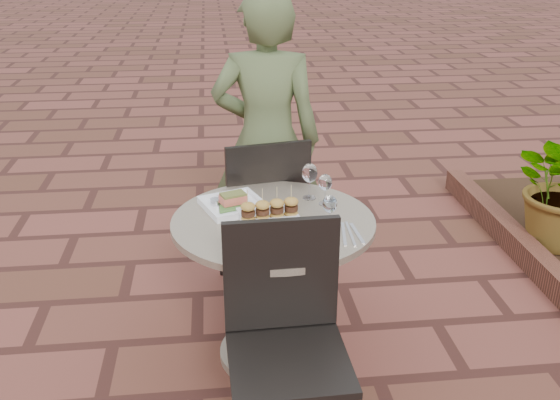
{
  "coord_description": "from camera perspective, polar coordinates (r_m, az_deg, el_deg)",
  "views": [
    {
      "loc": [
        -0.29,
        -2.64,
        1.9
      ],
      "look_at": [
        -0.01,
        -0.17,
        0.82
      ],
      "focal_mm": 40.0,
      "sensor_mm": 36.0,
      "label": 1
    }
  ],
  "objects": [
    {
      "name": "wine_glass_far",
      "position": [
        2.86,
        4.15,
        1.54
      ],
      "size": [
        0.06,
        0.06,
        0.15
      ],
      "color": "white",
      "rests_on": "cafe_table"
    },
    {
      "name": "diner",
      "position": [
        3.46,
        -1.23,
        5.4
      ],
      "size": [
        0.66,
        0.48,
        1.65
      ],
      "primitive_type": "imported",
      "rotation": [
        0.0,
        0.0,
        2.99
      ],
      "color": "#4A5730",
      "rests_on": "ground"
    },
    {
      "name": "plate_tuna",
      "position": [
        2.58,
        -0.57,
        -3.1
      ],
      "size": [
        0.27,
        0.27,
        0.03
      ],
      "rotation": [
        0.0,
        0.0,
        0.07
      ],
      "color": "white",
      "rests_on": "cafe_table"
    },
    {
      "name": "cutlery_set",
      "position": [
        2.63,
        6.47,
        -3.07
      ],
      "size": [
        0.1,
        0.23,
        0.0
      ],
      "primitive_type": null,
      "rotation": [
        0.0,
        0.0,
        -0.01
      ],
      "color": "silver",
      "rests_on": "cafe_table"
    },
    {
      "name": "chair_far",
      "position": [
        3.32,
        -1.49,
        -0.54
      ],
      "size": [
        0.51,
        0.51,
        0.93
      ],
      "rotation": [
        0.0,
        0.0,
        3.32
      ],
      "color": "black",
      "rests_on": "ground"
    },
    {
      "name": "ground",
      "position": [
        3.27,
        -0.11,
        -12.07
      ],
      "size": [
        60.0,
        60.0,
        0.0
      ],
      "primitive_type": "plane",
      "color": "brown",
      "rests_on": "ground"
    },
    {
      "name": "cafe_table",
      "position": [
        2.86,
        -0.6,
        -6.21
      ],
      "size": [
        0.9,
        0.9,
        0.73
      ],
      "color": "gray",
      "rests_on": "ground"
    },
    {
      "name": "wine_glass_mid",
      "position": [
        2.92,
        2.73,
        2.4
      ],
      "size": [
        0.07,
        0.07,
        0.17
      ],
      "color": "white",
      "rests_on": "cafe_table"
    },
    {
      "name": "wine_glass_right",
      "position": [
        2.63,
        4.58,
        -0.46
      ],
      "size": [
        0.06,
        0.06,
        0.15
      ],
      "color": "white",
      "rests_on": "cafe_table"
    },
    {
      "name": "planter_curb",
      "position": [
        3.94,
        23.3,
        -6.2
      ],
      "size": [
        0.12,
        3.0,
        0.15
      ],
      "primitive_type": "cube",
      "color": "brown",
      "rests_on": "ground"
    },
    {
      "name": "plate_salmon",
      "position": [
        2.86,
        -4.29,
        -0.34
      ],
      "size": [
        0.34,
        0.34,
        0.07
      ],
      "rotation": [
        0.0,
        0.0,
        0.35
      ],
      "color": "white",
      "rests_on": "cafe_table"
    },
    {
      "name": "steel_ramekin",
      "position": [
        2.87,
        -5.86,
        -0.27
      ],
      "size": [
        0.06,
        0.06,
        0.04
      ],
      "primitive_type": "cylinder",
      "rotation": [
        0.0,
        0.0,
        0.07
      ],
      "color": "silver",
      "rests_on": "cafe_table"
    },
    {
      "name": "plate_sliders",
      "position": [
        2.7,
        -0.94,
        -1.26
      ],
      "size": [
        0.29,
        0.29,
        0.16
      ],
      "rotation": [
        0.0,
        0.0,
        0.17
      ],
      "color": "white",
      "rests_on": "cafe_table"
    },
    {
      "name": "chair_near",
      "position": [
        2.37,
        0.47,
        -11.23
      ],
      "size": [
        0.45,
        0.45,
        0.93
      ],
      "rotation": [
        0.0,
        0.0,
        0.03
      ],
      "color": "black",
      "rests_on": "ground"
    }
  ]
}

